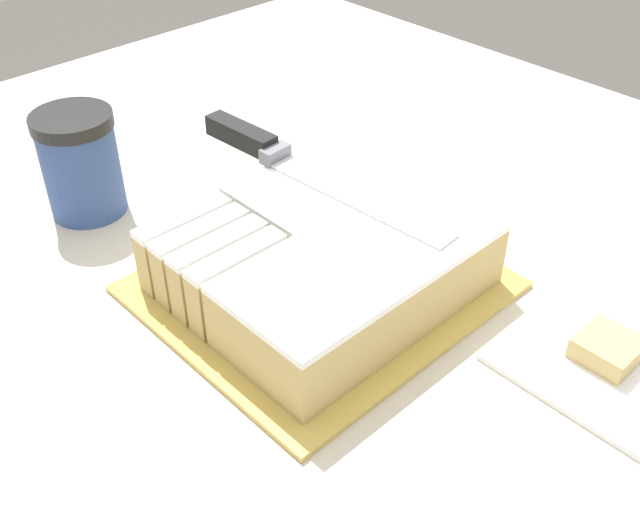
# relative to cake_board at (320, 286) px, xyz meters

# --- Properties ---
(cake_board) EXTENTS (0.28, 0.30, 0.01)m
(cake_board) POSITION_rel_cake_board_xyz_m (0.00, 0.00, 0.00)
(cake_board) COLOR gold
(cake_board) RESTS_ON countertop
(cake) EXTENTS (0.24, 0.26, 0.07)m
(cake) POSITION_rel_cake_board_xyz_m (0.00, 0.00, 0.04)
(cake) COLOR tan
(cake) RESTS_ON cake_board
(knife) EXTENTS (0.32, 0.05, 0.02)m
(knife) POSITION_rel_cake_board_xyz_m (-0.12, 0.05, 0.08)
(knife) COLOR silver
(knife) RESTS_ON cake
(coffee_cup) EXTENTS (0.09, 0.09, 0.12)m
(coffee_cup) POSITION_rel_cake_board_xyz_m (-0.28, -0.09, 0.06)
(coffee_cup) COLOR #334C8C
(coffee_cup) RESTS_ON countertop
(paper_napkin) EXTENTS (0.15, 0.15, 0.01)m
(paper_napkin) POSITION_rel_cake_board_xyz_m (0.24, 0.11, 0.00)
(paper_napkin) COLOR white
(paper_napkin) RESTS_ON countertop
(brownie) EXTENTS (0.05, 0.05, 0.02)m
(brownie) POSITION_rel_cake_board_xyz_m (0.24, 0.11, 0.01)
(brownie) COLOR tan
(brownie) RESTS_ON paper_napkin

